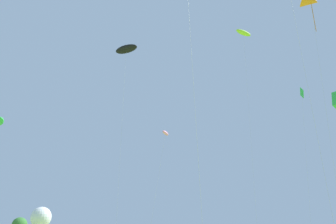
% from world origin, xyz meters
% --- Properties ---
extents(kite_orange_delta, '(2.82, 2.39, 30.94)m').
position_xyz_m(kite_orange_delta, '(17.90, 32.94, 29.53)').
color(kite_orange_delta, orange).
rests_on(kite_orange_delta, ground).
extents(kite_black_parafoil, '(4.19, 2.74, 30.31)m').
position_xyz_m(kite_black_parafoil, '(-7.92, 41.02, 29.55)').
color(kite_black_parafoil, black).
rests_on(kite_black_parafoil, ground).
extents(kite_green_diamond, '(2.47, 2.34, 27.41)m').
position_xyz_m(kite_green_diamond, '(21.27, 54.81, 25.79)').
color(kite_green_diamond, green).
rests_on(kite_green_diamond, ground).
extents(kite_pink_parafoil, '(3.07, 2.49, 17.99)m').
position_xyz_m(kite_pink_parafoil, '(-2.64, 47.78, 17.52)').
color(kite_pink_parafoil, pink).
rests_on(kite_pink_parafoil, ground).
extents(kite_lime_parafoil, '(3.57, 3.35, 38.15)m').
position_xyz_m(kite_lime_parafoil, '(11.56, 51.31, 37.54)').
color(kite_lime_parafoil, '#99DB2D').
rests_on(kite_lime_parafoil, ground).
extents(observatory_dome, '(6.40, 6.40, 10.80)m').
position_xyz_m(observatory_dome, '(-50.27, 100.59, 6.01)').
color(observatory_dome, white).
rests_on(observatory_dome, ground).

